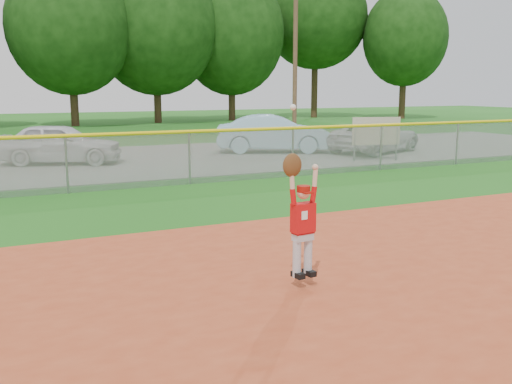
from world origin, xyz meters
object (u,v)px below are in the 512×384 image
Objects in this scene: car_white_a at (60,143)px; ballplayer at (301,216)px; car_blue at (274,134)px; sponsor_sign at (376,132)px; car_white_b at (376,137)px.

car_white_a is 1.83× the size of ballplayer.
ballplayer is at bearing 178.43° from car_blue.
car_blue reaches higher than car_white_a.
ballplayer reaches higher than car_blue.
sponsor_sign is at bearing 49.24° from ballplayer.
car_white_b is 17.15m from ballplayer.
ballplayer reaches higher than car_white_b.
car_blue is at bearing 64.42° from ballplayer.
car_white_a is 8.57m from car_blue.
car_white_b is 2.57× the size of sponsor_sign.
sponsor_sign is 0.77× the size of ballplayer.
car_white_a is 14.88m from ballplayer.
car_blue is 4.64m from sponsor_sign.
car_white_b is at bearing -76.33° from car_white_a.
car_white_a is at bearing 159.23° from sponsor_sign.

